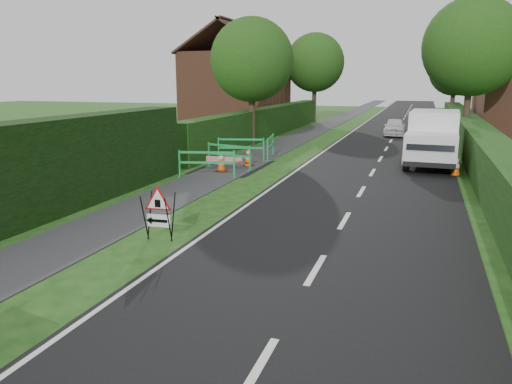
# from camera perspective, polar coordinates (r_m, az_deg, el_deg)

# --- Properties ---
(ground) EXTENTS (120.00, 120.00, 0.00)m
(ground) POSITION_cam_1_polar(r_m,az_deg,el_deg) (9.43, -9.71, -9.18)
(ground) COLOR #164413
(ground) RESTS_ON ground
(road_surface) EXTENTS (6.00, 90.00, 0.02)m
(road_surface) POSITION_cam_1_polar(r_m,az_deg,el_deg) (42.85, 16.29, 7.58)
(road_surface) COLOR black
(road_surface) RESTS_ON ground
(footpath) EXTENTS (2.00, 90.00, 0.02)m
(footpath) POSITION_cam_1_polar(r_m,az_deg,el_deg) (43.42, 8.96, 8.00)
(footpath) COLOR #2D2D30
(footpath) RESTS_ON ground
(hedge_west_far) EXTENTS (1.00, 24.00, 1.80)m
(hedge_west_far) POSITION_cam_1_polar(r_m,az_deg,el_deg) (31.27, 1.24, 6.34)
(hedge_west_far) COLOR #14380F
(hedge_west_far) RESTS_ON ground
(hedge_east) EXTENTS (1.20, 50.00, 1.50)m
(hedge_east) POSITION_cam_1_polar(r_m,az_deg,el_deg) (24.03, 23.77, 3.32)
(hedge_east) COLOR #14380F
(hedge_east) RESTS_ON ground
(house_west) EXTENTS (7.50, 7.40, 7.88)m
(house_west) POSITION_cam_1_polar(r_m,az_deg,el_deg) (40.27, -2.23, 11.90)
(house_west) COLOR brown
(house_west) RESTS_ON ground
(tree_nw) EXTENTS (4.40, 4.40, 6.70)m
(tree_nw) POSITION_cam_1_polar(r_m,az_deg,el_deg) (27.16, -0.48, 14.85)
(tree_nw) COLOR #2D2116
(tree_nw) RESTS_ON ground
(tree_ne) EXTENTS (5.20, 5.20, 7.79)m
(tree_ne) POSITION_cam_1_polar(r_m,az_deg,el_deg) (29.80, 23.51, 14.98)
(tree_ne) COLOR #2D2116
(tree_ne) RESTS_ON ground
(tree_fw) EXTENTS (4.80, 4.80, 7.24)m
(tree_fw) POSITION_cam_1_polar(r_m,az_deg,el_deg) (42.61, 6.76, 14.47)
(tree_fw) COLOR #2D2116
(tree_fw) RESTS_ON ground
(tree_fe) EXTENTS (4.20, 4.20, 6.33)m
(tree_fe) POSITION_cam_1_polar(r_m,az_deg,el_deg) (45.73, 21.80, 12.79)
(tree_fe) COLOR #2D2116
(tree_fe) RESTS_ON ground
(triangle_sign) EXTENTS (0.76, 0.76, 1.04)m
(triangle_sign) POSITION_cam_1_polar(r_m,az_deg,el_deg) (11.09, -11.27, -1.95)
(triangle_sign) COLOR black
(triangle_sign) RESTS_ON ground
(works_van) EXTENTS (2.13, 4.95, 2.22)m
(works_van) POSITION_cam_1_polar(r_m,az_deg,el_deg) (21.66, 19.57, 5.88)
(works_van) COLOR silver
(works_van) RESTS_ON ground
(traffic_cone_0) EXTENTS (0.38, 0.38, 0.79)m
(traffic_cone_0) POSITION_cam_1_polar(r_m,az_deg,el_deg) (19.85, 21.90, 2.85)
(traffic_cone_0) COLOR black
(traffic_cone_0) RESTS_ON ground
(traffic_cone_1) EXTENTS (0.38, 0.38, 0.79)m
(traffic_cone_1) POSITION_cam_1_polar(r_m,az_deg,el_deg) (22.10, 21.67, 3.79)
(traffic_cone_1) COLOR black
(traffic_cone_1) RESTS_ON ground
(traffic_cone_2) EXTENTS (0.38, 0.38, 0.79)m
(traffic_cone_2) POSITION_cam_1_polar(r_m,az_deg,el_deg) (22.93, 19.51, 4.26)
(traffic_cone_2) COLOR black
(traffic_cone_2) RESTS_ON ground
(traffic_cone_3) EXTENTS (0.38, 0.38, 0.79)m
(traffic_cone_3) POSITION_cam_1_polar(r_m,az_deg,el_deg) (19.22, -4.00, 3.44)
(traffic_cone_3) COLOR black
(traffic_cone_3) RESTS_ON ground
(traffic_cone_4) EXTENTS (0.38, 0.38, 0.79)m
(traffic_cone_4) POSITION_cam_1_polar(r_m,az_deg,el_deg) (20.48, -0.88, 4.05)
(traffic_cone_4) COLOR black
(traffic_cone_4) RESTS_ON ground
(ped_barrier_0) EXTENTS (2.08, 0.84, 1.00)m
(ped_barrier_0) POSITION_cam_1_polar(r_m,az_deg,el_deg) (18.13, -5.66, 3.61)
(ped_barrier_0) COLOR #1B994B
(ped_barrier_0) RESTS_ON ground
(ped_barrier_1) EXTENTS (2.08, 0.83, 1.00)m
(ped_barrier_1) POSITION_cam_1_polar(r_m,az_deg,el_deg) (19.88, -3.11, 4.46)
(ped_barrier_1) COLOR #1B994B
(ped_barrier_1) RESTS_ON ground
(ped_barrier_2) EXTENTS (2.08, 0.85, 1.00)m
(ped_barrier_2) POSITION_cam_1_polar(r_m,az_deg,el_deg) (21.99, -1.73, 5.28)
(ped_barrier_2) COLOR #1B994B
(ped_barrier_2) RESTS_ON ground
(ped_barrier_3) EXTENTS (0.69, 2.09, 1.00)m
(ped_barrier_3) POSITION_cam_1_polar(r_m,az_deg,el_deg) (22.64, 1.66, 5.49)
(ped_barrier_3) COLOR #1B994B
(ped_barrier_3) RESTS_ON ground
(redwhite_plank) EXTENTS (1.50, 0.04, 0.25)m
(redwhite_plank) POSITION_cam_1_polar(r_m,az_deg,el_deg) (19.43, -3.64, 2.38)
(redwhite_plank) COLOR red
(redwhite_plank) RESTS_ON ground
(hatchback_car) EXTENTS (1.40, 3.27, 1.10)m
(hatchback_car) POSITION_cam_1_polar(r_m,az_deg,el_deg) (32.95, 15.55, 7.17)
(hatchback_car) COLOR silver
(hatchback_car) RESTS_ON ground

